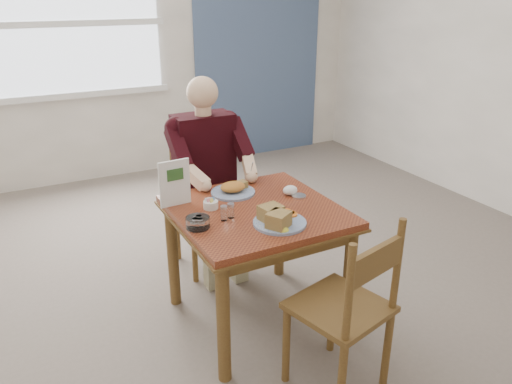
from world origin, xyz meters
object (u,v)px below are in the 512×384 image
chair_far (205,203)px  near_plate (277,218)px  table (256,226)px  diner (208,163)px  chair_near (347,309)px  far_plate (233,189)px

chair_far → near_plate: 1.08m
chair_far → near_plate: (0.00, -1.04, 0.31)m
table → diner: 0.73m
table → chair_far: bearing=90.0°
chair_far → chair_near: bearing=-85.6°
diner → near_plate: bearing=-90.0°
diner → table: bearing=-90.0°
near_plate → far_plate: near_plate is taller
diner → far_plate: 0.45m
far_plate → near_plate: bearing=-87.9°
table → far_plate: size_ratio=2.99×
diner → near_plate: diner is taller
chair_far → near_plate: size_ratio=2.55×
chair_near → chair_far: bearing=94.4°
table → chair_far: 0.81m
diner → far_plate: diner is taller
chair_far → diner: 0.34m
chair_near → diner: size_ratio=0.69×
table → chair_near: (0.12, -0.72, -0.16)m
far_plate → diner: bearing=87.7°
diner → far_plate: bearing=-92.3°
diner → near_plate: size_ratio=3.71×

